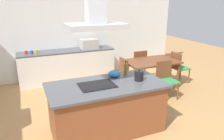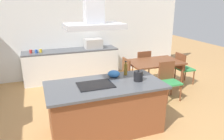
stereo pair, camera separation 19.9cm
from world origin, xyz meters
name	(u,v)px [view 2 (the right image)]	position (x,y,z in m)	size (l,w,h in m)	color
ground	(86,97)	(0.00, 1.50, 0.00)	(16.00, 16.00, 0.00)	tan
wall_back	(71,32)	(0.00, 3.25, 1.35)	(7.20, 0.10, 2.70)	white
kitchen_island	(105,107)	(0.00, 0.00, 0.45)	(2.02, 1.01, 0.90)	brown
cooktop	(95,85)	(-0.17, 0.00, 0.91)	(0.60, 0.44, 0.01)	black
tea_kettle	(138,76)	(0.60, -0.06, 0.99)	(0.21, 0.16, 0.21)	black
olive_oil_bottle	(126,69)	(0.52, 0.32, 1.02)	(0.07, 0.07, 0.27)	olive
mixing_bowl	(114,74)	(0.27, 0.28, 0.96)	(0.23, 0.23, 0.12)	#2D6BB7
back_counter	(72,65)	(-0.08, 2.88, 0.45)	(2.72, 0.62, 0.90)	silver
countertop_microwave	(93,44)	(0.59, 2.88, 1.04)	(0.50, 0.38, 0.28)	#B2AFAA
coffee_mug_red	(31,51)	(-1.18, 2.85, 0.95)	(0.08, 0.08, 0.09)	red
coffee_mug_blue	(36,51)	(-1.04, 2.83, 0.95)	(0.08, 0.08, 0.09)	#2D56B2
coffee_mug_yellow	(41,51)	(-0.92, 2.85, 0.95)	(0.08, 0.08, 0.09)	gold
dining_table	(154,64)	(1.84, 1.44, 0.67)	(1.40, 0.90, 0.75)	brown
chair_facing_back_wall	(142,63)	(1.84, 2.10, 0.51)	(0.42, 0.42, 0.89)	#33934C
chair_at_right_end	(183,67)	(2.76, 1.44, 0.51)	(0.42, 0.42, 0.89)	#33934C
chair_facing_island	(169,78)	(1.84, 0.77, 0.51)	(0.42, 0.42, 0.89)	#33934C
chair_at_left_end	(122,74)	(0.93, 1.44, 0.51)	(0.42, 0.42, 0.89)	#33934C
range_hood	(94,12)	(-0.17, 0.00, 2.10)	(0.90, 0.55, 0.78)	#ADADB2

